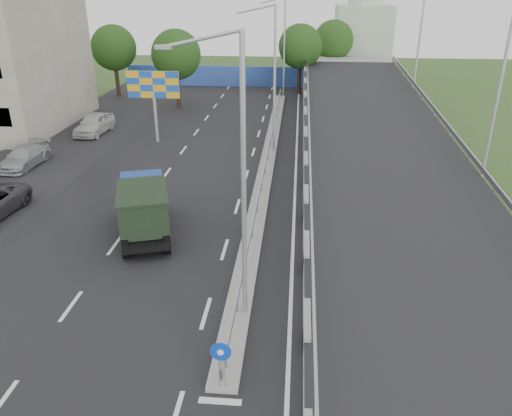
# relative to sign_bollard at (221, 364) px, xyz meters

# --- Properties ---
(road_surface) EXTENTS (26.00, 90.00, 0.04)m
(road_surface) POSITION_rel_sign_bollard_xyz_m (-3.00, 17.83, -1.03)
(road_surface) COLOR black
(road_surface) RESTS_ON ground
(parking_strip) EXTENTS (8.00, 90.00, 0.05)m
(parking_strip) POSITION_rel_sign_bollard_xyz_m (-16.00, 17.83, -1.03)
(parking_strip) COLOR black
(parking_strip) RESTS_ON ground
(median) EXTENTS (1.00, 44.00, 0.20)m
(median) POSITION_rel_sign_bollard_xyz_m (0.00, 21.83, -0.93)
(median) COLOR gray
(median) RESTS_ON ground
(overpass_ramp) EXTENTS (10.00, 50.00, 3.50)m
(overpass_ramp) POSITION_rel_sign_bollard_xyz_m (7.50, 21.83, 0.72)
(overpass_ramp) COLOR gray
(overpass_ramp) RESTS_ON ground
(median_guardrail) EXTENTS (0.09, 44.00, 0.71)m
(median_guardrail) POSITION_rel_sign_bollard_xyz_m (0.00, 21.83, -0.28)
(median_guardrail) COLOR gray
(median_guardrail) RESTS_ON median
(sign_bollard) EXTENTS (0.64, 0.23, 1.67)m
(sign_bollard) POSITION_rel_sign_bollard_xyz_m (0.00, 0.00, 0.00)
(sign_bollard) COLOR black
(sign_bollard) RESTS_ON median
(lamp_post_near) EXTENTS (2.74, 0.18, 10.08)m
(lamp_post_near) POSITION_rel_sign_bollard_xyz_m (0.11, 3.83, 4.77)
(lamp_post_near) COLOR #B2B5B7
(lamp_post_near) RESTS_ON median
(lamp_post_mid) EXTENTS (2.74, 0.18, 10.08)m
(lamp_post_mid) POSITION_rel_sign_bollard_xyz_m (0.11, 23.83, 4.77)
(lamp_post_mid) COLOR #B2B5B7
(lamp_post_mid) RESTS_ON median
(lamp_post_far) EXTENTS (2.74, 0.18, 10.08)m
(lamp_post_far) POSITION_rel_sign_bollard_xyz_m (0.11, 43.83, 4.77)
(lamp_post_far) COLOR #B2B5B7
(lamp_post_far) RESTS_ON median
(blue_wall) EXTENTS (30.00, 0.50, 2.40)m
(blue_wall) POSITION_rel_sign_bollard_xyz_m (-4.00, 49.83, 0.17)
(blue_wall) COLOR #2B3BA1
(blue_wall) RESTS_ON ground
(church) EXTENTS (7.00, 7.00, 13.80)m
(church) POSITION_rel_sign_bollard_xyz_m (10.00, 57.83, 4.28)
(church) COLOR #B2CCAD
(church) RESTS_ON ground
(billboard) EXTENTS (4.00, 0.24, 5.50)m
(billboard) POSITION_rel_sign_bollard_xyz_m (-9.00, 25.83, 3.15)
(billboard) COLOR #B2B5B7
(billboard) RESTS_ON ground
(tree_left_mid) EXTENTS (4.80, 4.80, 7.60)m
(tree_left_mid) POSITION_rel_sign_bollard_xyz_m (-10.00, 37.83, 4.14)
(tree_left_mid) COLOR black
(tree_left_mid) RESTS_ON ground
(tree_median_far) EXTENTS (4.80, 4.80, 7.60)m
(tree_median_far) POSITION_rel_sign_bollard_xyz_m (2.00, 45.83, 4.14)
(tree_median_far) COLOR black
(tree_median_far) RESTS_ON ground
(tree_left_far) EXTENTS (4.80, 4.80, 7.60)m
(tree_left_far) POSITION_rel_sign_bollard_xyz_m (-18.00, 42.83, 4.14)
(tree_left_far) COLOR black
(tree_left_far) RESTS_ON ground
(tree_ramp_far) EXTENTS (4.80, 4.80, 7.60)m
(tree_ramp_far) POSITION_rel_sign_bollard_xyz_m (6.00, 52.83, 4.14)
(tree_ramp_far) COLOR black
(tree_ramp_far) RESTS_ON ground
(dump_truck) EXTENTS (3.83, 6.29, 2.61)m
(dump_truck) POSITION_rel_sign_bollard_xyz_m (-5.40, 10.26, 0.41)
(dump_truck) COLOR black
(dump_truck) RESTS_ON ground
(parked_car_d) EXTENTS (2.13, 4.75, 1.35)m
(parked_car_d) POSITION_rel_sign_bollard_xyz_m (-16.50, 19.37, -0.36)
(parked_car_d) COLOR #9EA4A6
(parked_car_d) RESTS_ON ground
(parked_car_e) EXTENTS (2.26, 5.01, 1.67)m
(parked_car_e) POSITION_rel_sign_bollard_xyz_m (-14.87, 27.83, -0.20)
(parked_car_e) COLOR beige
(parked_car_e) RESTS_ON ground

